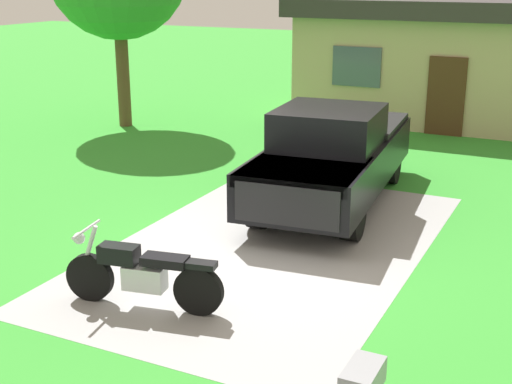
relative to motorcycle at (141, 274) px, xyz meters
name	(u,v)px	position (x,y,z in m)	size (l,w,h in m)	color
ground_plane	(271,246)	(0.63, 2.70, -0.47)	(80.00, 80.00, 0.00)	green
driveway_pad	(271,246)	(0.63, 2.70, -0.47)	(4.63, 7.67, 0.01)	#9F9F9F
motorcycle	(141,274)	(0.00, 0.00, 0.00)	(2.20, 0.77, 1.09)	black
pickup_truck	(334,153)	(0.71, 5.33, 0.48)	(2.51, 5.78, 1.90)	black
neighbor_house	(466,58)	(1.42, 14.60, 1.32)	(9.60, 5.60, 3.50)	tan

